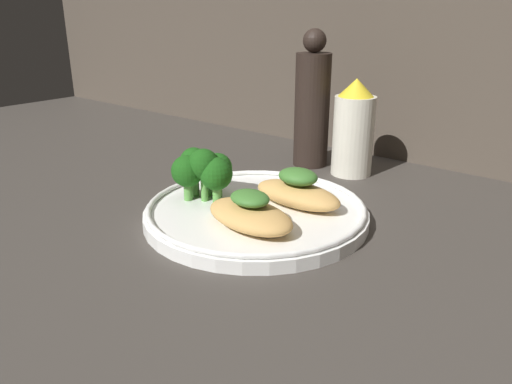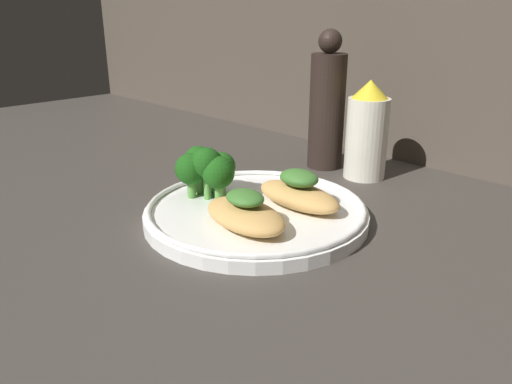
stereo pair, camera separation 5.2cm
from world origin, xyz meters
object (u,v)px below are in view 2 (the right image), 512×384
Objects in this scene: sauce_bottle at (369,132)px; pepper_grinder at (327,107)px; plate at (256,212)px; broccoli_bunch at (208,168)px.

sauce_bottle is 0.68× the size of pepper_grinder.
sauce_bottle is at bearing 89.00° from plate.
plate is at bearing 11.82° from broccoli_bunch.
pepper_grinder is at bearing 91.17° from broccoli_bunch.
broccoli_bunch is (-6.63, -1.39, 4.06)cm from plate.
sauce_bottle is (0.38, 21.64, 5.56)cm from plate.
sauce_bottle reaches higher than plate.
pepper_grinder reaches higher than broccoli_bunch.
plate is 1.85× the size of sauce_bottle.
broccoli_bunch is 24.12cm from sauce_bottle.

